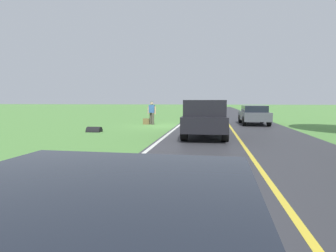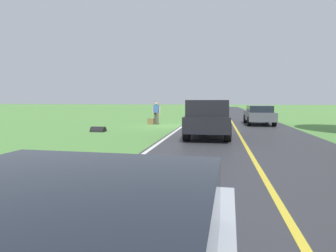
{
  "view_description": "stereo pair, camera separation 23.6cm",
  "coord_description": "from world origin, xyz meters",
  "px_view_note": "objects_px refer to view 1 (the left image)",
  "views": [
    {
      "loc": [
        -3.15,
        20.33,
        1.82
      ],
      "look_at": [
        -1.84,
        11.46,
        1.02
      ],
      "focal_mm": 31.31,
      "sensor_mm": 36.0,
      "label": 1
    },
    {
      "loc": [
        -3.38,
        20.3,
        1.82
      ],
      "look_at": [
        -1.84,
        11.46,
        1.02
      ],
      "focal_mm": 31.31,
      "sensor_mm": 36.0,
      "label": 2
    }
  ],
  "objects_px": {
    "suitcase_carried": "(146,121)",
    "sedan_near_oncoming": "(254,114)",
    "pickup_truck_passing": "(205,117)",
    "hitchhiker_walking": "(152,111)"
  },
  "relations": [
    {
      "from": "pickup_truck_passing",
      "to": "sedan_near_oncoming",
      "type": "relative_size",
      "value": 1.22
    },
    {
      "from": "suitcase_carried",
      "to": "pickup_truck_passing",
      "type": "xyz_separation_m",
      "value": [
        -4.52,
        6.94,
        0.74
      ]
    },
    {
      "from": "suitcase_carried",
      "to": "sedan_near_oncoming",
      "type": "distance_m",
      "value": 8.07
    },
    {
      "from": "sedan_near_oncoming",
      "to": "pickup_truck_passing",
      "type": "bearing_deg",
      "value": 67.11
    },
    {
      "from": "suitcase_carried",
      "to": "pickup_truck_passing",
      "type": "relative_size",
      "value": 0.09
    },
    {
      "from": "sedan_near_oncoming",
      "to": "hitchhiker_walking",
      "type": "bearing_deg",
      "value": 8.64
    },
    {
      "from": "suitcase_carried",
      "to": "sedan_near_oncoming",
      "type": "xyz_separation_m",
      "value": [
        -7.96,
        -1.2,
        0.53
      ]
    },
    {
      "from": "hitchhiker_walking",
      "to": "suitcase_carried",
      "type": "relative_size",
      "value": 3.8
    },
    {
      "from": "hitchhiker_walking",
      "to": "sedan_near_oncoming",
      "type": "height_order",
      "value": "hitchhiker_walking"
    },
    {
      "from": "suitcase_carried",
      "to": "sedan_near_oncoming",
      "type": "relative_size",
      "value": 0.1
    }
  ]
}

